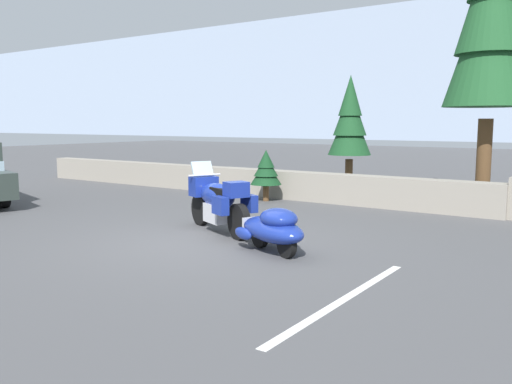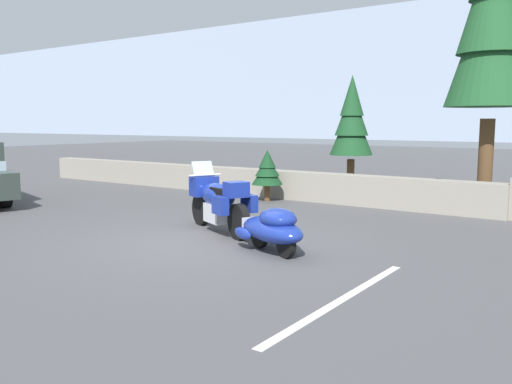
% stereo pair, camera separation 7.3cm
% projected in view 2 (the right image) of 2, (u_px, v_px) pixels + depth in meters
% --- Properties ---
extents(ground_plane, '(80.00, 80.00, 0.00)m').
position_uv_depth(ground_plane, '(207.00, 242.00, 9.66)').
color(ground_plane, '#4C4C4F').
extents(stone_guard_wall, '(24.00, 0.59, 0.93)m').
position_uv_depth(stone_guard_wall, '(365.00, 189.00, 13.85)').
color(stone_guard_wall, gray).
rests_on(stone_guard_wall, ground).
extents(touring_motorcycle, '(2.16, 1.31, 1.33)m').
position_uv_depth(touring_motorcycle, '(219.00, 200.00, 10.47)').
color(touring_motorcycle, black).
rests_on(touring_motorcycle, ground).
extents(car_shaped_trailer, '(2.15, 1.26, 0.76)m').
position_uv_depth(car_shaped_trailer, '(272.00, 228.00, 8.79)').
color(car_shaped_trailer, black).
rests_on(car_shaped_trailer, ground).
extents(pine_tree_tall, '(2.14, 2.14, 7.67)m').
position_uv_depth(pine_tree_tall, '(494.00, 10.00, 13.03)').
color(pine_tree_tall, brown).
rests_on(pine_tree_tall, ground).
extents(pine_tree_secondary, '(1.29, 1.29, 3.53)m').
position_uv_depth(pine_tree_secondary, '(352.00, 120.00, 16.12)').
color(pine_tree_secondary, brown).
rests_on(pine_tree_secondary, ground).
extents(pine_sapling_near, '(0.85, 0.85, 1.39)m').
position_uv_depth(pine_sapling_near, '(267.00, 169.00, 14.56)').
color(pine_sapling_near, brown).
rests_on(pine_sapling_near, ground).
extents(parking_stripe_marker, '(0.12, 3.60, 0.01)m').
position_uv_depth(parking_stripe_marker, '(342.00, 299.00, 6.50)').
color(parking_stripe_marker, silver).
rests_on(parking_stripe_marker, ground).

